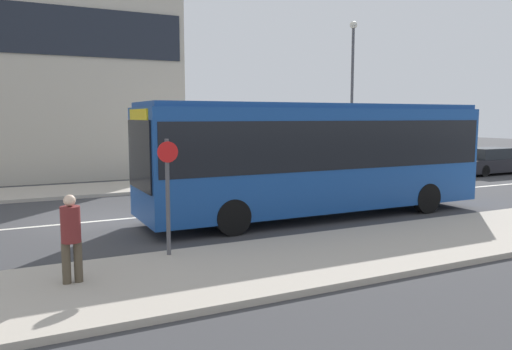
% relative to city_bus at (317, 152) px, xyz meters
% --- Properties ---
extents(ground_plane, '(120.00, 120.00, 0.00)m').
position_rel_city_bus_xyz_m(ground_plane, '(-5.98, 2.19, -1.98)').
color(ground_plane, '#3A3A3D').
extents(sidewalk_near, '(44.00, 3.50, 0.13)m').
position_rel_city_bus_xyz_m(sidewalk_near, '(-5.98, -4.06, -1.91)').
color(sidewalk_near, '#B2A899').
rests_on(sidewalk_near, ground_plane).
extents(sidewalk_far, '(44.00, 3.50, 0.13)m').
position_rel_city_bus_xyz_m(sidewalk_far, '(-5.98, 8.44, -1.91)').
color(sidewalk_far, '#B2A899').
rests_on(sidewalk_far, ground_plane).
extents(lane_centerline, '(41.80, 0.16, 0.01)m').
position_rel_city_bus_xyz_m(lane_centerline, '(-5.98, 2.19, -1.98)').
color(lane_centerline, silver).
rests_on(lane_centerline, ground_plane).
extents(city_bus, '(10.94, 2.64, 3.45)m').
position_rel_city_bus_xyz_m(city_bus, '(0.00, 0.00, 0.00)').
color(city_bus, '#194793').
rests_on(city_bus, ground_plane).
extents(parked_car_0, '(4.59, 1.73, 1.28)m').
position_rel_city_bus_xyz_m(parked_car_0, '(9.25, 5.52, -1.36)').
color(parked_car_0, '#A39E84').
rests_on(parked_car_0, ground_plane).
extents(parked_car_1, '(4.62, 1.80, 1.40)m').
position_rel_city_bus_xyz_m(parked_car_1, '(14.70, 5.48, -1.32)').
color(parked_car_1, black).
rests_on(parked_car_1, ground_plane).
extents(pedestrian_near_stop, '(0.35, 0.34, 1.58)m').
position_rel_city_bus_xyz_m(pedestrian_near_stop, '(-7.56, -3.66, -0.96)').
color(pedestrian_near_stop, '#4C4233').
rests_on(pedestrian_near_stop, sidewalk_near).
extents(bus_stop_sign, '(0.44, 0.12, 2.47)m').
position_rel_city_bus_xyz_m(bus_stop_sign, '(-5.51, -2.67, -0.39)').
color(bus_stop_sign, '#4C4C51').
rests_on(bus_stop_sign, sidewalk_near).
extents(street_lamp, '(0.36, 0.36, 7.55)m').
position_rel_city_bus_xyz_m(street_lamp, '(6.90, 7.42, 2.71)').
color(street_lamp, '#4C4C51').
rests_on(street_lamp, sidewalk_far).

